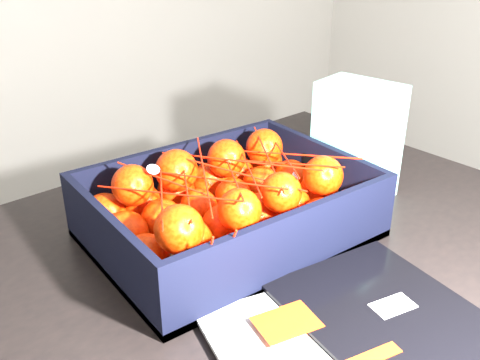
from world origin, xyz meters
TOP-DOWN VIEW (x-y plane):
  - table at (-0.00, 0.23)m, footprint 1.26×0.89m
  - magazine_stack at (0.02, -0.01)m, footprint 0.37×0.34m
  - produce_crate at (0.05, 0.29)m, footprint 0.41×0.31m
  - clementine_heap at (0.05, 0.29)m, footprint 0.39×0.29m
  - mesh_net at (0.04, 0.28)m, footprint 0.34×0.27m
  - retail_carton at (0.32, 0.28)m, footprint 0.12×0.15m

SIDE VIEW (x-z plane):
  - table at x=0.00m, z-range 0.28..1.03m
  - magazine_stack at x=0.02m, z-range 0.75..0.77m
  - produce_crate at x=0.05m, z-range 0.73..0.84m
  - clementine_heap at x=0.05m, z-range 0.75..0.87m
  - retail_carton at x=0.32m, z-range 0.75..0.96m
  - mesh_net at x=0.04m, z-range 0.81..0.91m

